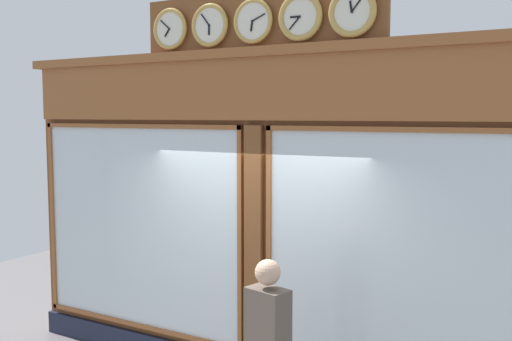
% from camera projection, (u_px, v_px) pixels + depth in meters
% --- Properties ---
extents(shop_facade, '(6.48, 0.42, 4.16)m').
position_uv_depth(shop_facade, '(262.00, 215.00, 6.21)').
color(shop_facade, brown).
rests_on(shop_facade, ground_plane).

